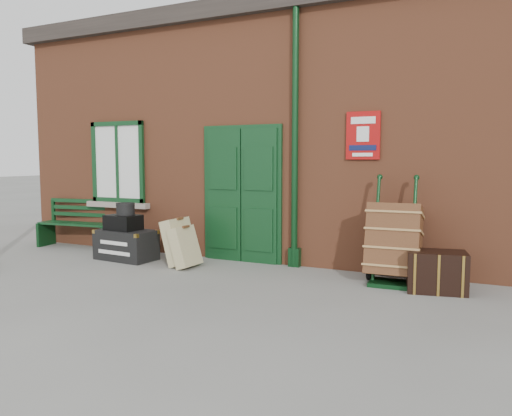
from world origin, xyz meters
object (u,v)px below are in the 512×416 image
Objects in this scene: porter_trolley at (394,243)px; dark_trunk at (437,272)px; houdini_trunk at (126,245)px; bench at (79,222)px.

dark_trunk is (0.59, -0.22, -0.30)m from porter_trolley.
houdini_trunk is 4.42m from porter_trolley.
porter_trolley is (4.40, 0.30, 0.31)m from houdini_trunk.
porter_trolley reaches higher than dark_trunk.
bench is 6.64m from dark_trunk.
bench reaches higher than houdini_trunk.
porter_trolley is 0.70m from dark_trunk.
houdini_trunk is 4.99m from dark_trunk.
dark_trunk is at bearing -22.74° from porter_trolley.
houdini_trunk is (1.64, -0.58, -0.23)m from bench.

